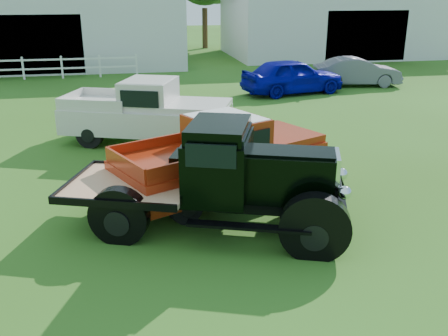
{
  "coord_description": "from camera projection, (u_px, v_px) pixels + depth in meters",
  "views": [
    {
      "loc": [
        -1.74,
        -8.48,
        4.6
      ],
      "look_at": [
        0.2,
        1.2,
        1.05
      ],
      "focal_mm": 40.0,
      "sensor_mm": 36.0,
      "label": 1
    }
  ],
  "objects": [
    {
      "name": "fence_rail",
      "position": [
        3.0,
        69.0,
        26.47
      ],
      "size": [
        14.2,
        0.16,
        1.2
      ],
      "primitive_type": null,
      "color": "white",
      "rests_on": "ground"
    },
    {
      "name": "misc_car_grey",
      "position": [
        357.0,
        72.0,
        24.89
      ],
      "size": [
        4.42,
        2.14,
        1.4
      ],
      "primitive_type": "imported",
      "rotation": [
        0.0,
        0.0,
        1.41
      ],
      "color": "#565661",
      "rests_on": "ground"
    },
    {
      "name": "shed_right",
      "position": [
        340.0,
        18.0,
        36.32
      ],
      "size": [
        16.8,
        9.2,
        5.2
      ],
      "primitive_type": null,
      "color": "silver",
      "rests_on": "ground"
    },
    {
      "name": "white_pickup",
      "position": [
        147.0,
        112.0,
        15.56
      ],
      "size": [
        5.73,
        3.87,
        1.96
      ],
      "primitive_type": null,
      "rotation": [
        0.0,
        0.0,
        -0.37
      ],
      "color": "beige",
      "rests_on": "ground"
    },
    {
      "name": "misc_car_blue",
      "position": [
        292.0,
        76.0,
        23.0
      ],
      "size": [
        5.03,
        2.8,
        1.62
      ],
      "primitive_type": "imported",
      "rotation": [
        0.0,
        0.0,
        1.77
      ],
      "color": "#040698",
      "rests_on": "ground"
    },
    {
      "name": "vintage_flatbed",
      "position": [
        214.0,
        177.0,
        9.84
      ],
      "size": [
        6.02,
        4.02,
        2.22
      ],
      "primitive_type": null,
      "rotation": [
        0.0,
        0.0,
        -0.35
      ],
      "color": "black",
      "rests_on": "ground"
    },
    {
      "name": "ground",
      "position": [
        226.0,
        240.0,
        9.7
      ],
      "size": [
        120.0,
        120.0,
        0.0
      ],
      "primitive_type": "plane",
      "color": "#2D5013"
    },
    {
      "name": "shed_left",
      "position": [
        35.0,
        19.0,
        31.44
      ],
      "size": [
        18.8,
        10.2,
        5.6
      ],
      "primitive_type": null,
      "color": "silver",
      "rests_on": "ground"
    },
    {
      "name": "red_pickup",
      "position": [
        222.0,
        156.0,
        11.57
      ],
      "size": [
        5.55,
        4.0,
        1.89
      ],
      "primitive_type": null,
      "rotation": [
        0.0,
        0.0,
        0.43
      ],
      "color": "#9E280E",
      "rests_on": "ground"
    }
  ]
}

